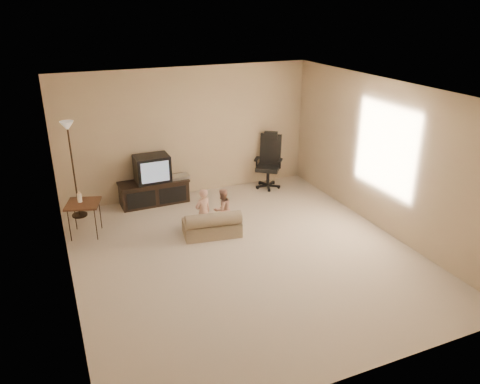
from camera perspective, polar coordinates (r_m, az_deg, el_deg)
The scene contains 9 objects.
floor at distance 7.26m, azimuth 0.56°, elevation -7.61°, with size 5.50×5.50×0.00m, color beige.
room_shell at distance 6.63m, azimuth 0.60°, elevation 3.83°, with size 5.50×5.50×5.50m.
tv_stand at distance 9.03m, azimuth -10.46°, elevation 0.99°, with size 1.34×0.51×0.95m.
office_chair at distance 9.71m, azimuth 3.53°, elevation 2.96°, with size 0.74×0.74×1.14m.
side_table at distance 8.02m, azimuth -18.62°, elevation -1.37°, with size 0.65×0.65×0.78m.
floor_lamp at distance 8.55m, azimuth -19.98°, elevation 5.02°, with size 0.27×0.27×1.75m.
child_sofa at distance 7.74m, azimuth -3.40°, elevation -4.09°, with size 1.00×0.66×0.46m.
toddler_left at distance 7.69m, azimuth -4.52°, elevation -2.48°, with size 0.30×0.22×0.81m, color #DBA289.
toddler_right at distance 7.91m, azimuth -2.15°, elevation -2.08°, with size 0.35×0.19×0.72m, color #DBA289.
Camera 1 is at (-2.55, -5.75, 3.63)m, focal length 35.00 mm.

